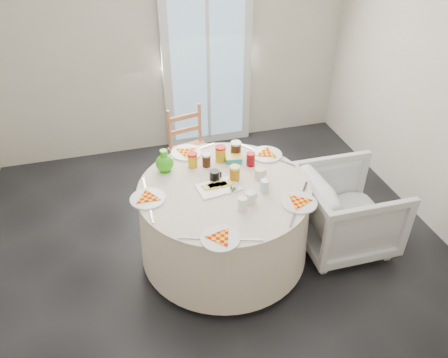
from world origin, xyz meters
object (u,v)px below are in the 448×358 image
object	(u,v)px
armchair	(347,208)
wooden_chair	(192,148)
table	(224,221)
green_pitcher	(164,156)

from	to	relation	value
armchair	wooden_chair	bearing A→B (deg)	43.31
table	wooden_chair	bearing A→B (deg)	92.00
table	armchair	bearing A→B (deg)	-6.92
wooden_chair	green_pitcher	xyz separation A→B (m)	(-0.36, -0.71, 0.40)
table	green_pitcher	distance (m)	0.72
table	armchair	distance (m)	1.06
table	armchair	size ratio (longest dim) A/B	1.76
table	wooden_chair	xyz separation A→B (m)	(-0.04, 1.05, 0.09)
armchair	green_pitcher	xyz separation A→B (m)	(-1.45, 0.47, 0.48)
table	wooden_chair	size ratio (longest dim) A/B	1.61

